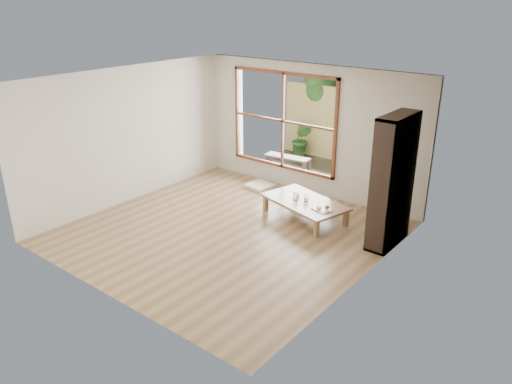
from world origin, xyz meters
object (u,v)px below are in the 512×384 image
Objects in this scene: low_table at (305,203)px; garden_bench at (287,159)px; bookshelf at (393,181)px; food_tray at (323,209)px.

garden_bench is (-1.73, 1.92, 0.00)m from low_table.
bookshelf is at bearing 15.89° from low_table.
food_tray is 0.32× the size of garden_bench.
bookshelf is at bearing 23.54° from food_tray.
food_tray reaches higher than garden_bench.
low_table is 1.57× the size of garden_bench.
food_tray is (0.48, -0.17, 0.06)m from low_table.
bookshelf is 1.97× the size of garden_bench.
low_table is 2.58m from garden_bench.
bookshelf is at bearing -36.38° from garden_bench.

